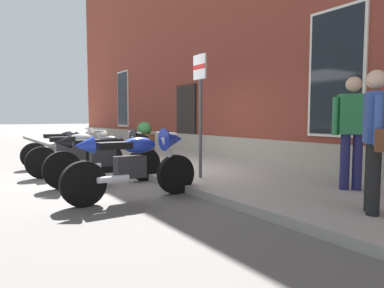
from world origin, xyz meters
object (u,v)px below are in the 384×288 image
pedestrian_blue_top (374,134)px  parking_sign (200,97)px  barrel_planter (145,142)px  motorcycle_blue_sport (138,161)px  pedestrian_striped_shirt (353,127)px  motorcycle_black_sport (110,154)px  motorcycle_black_naked (68,148)px  motorcycle_grey_naked (77,153)px

pedestrian_blue_top → parking_sign: (-2.99, -0.29, 0.56)m
pedestrian_blue_top → barrel_planter: 6.58m
motorcycle_blue_sport → pedestrian_striped_shirt: pedestrian_striped_shirt is taller
motorcycle_black_sport → motorcycle_black_naked: bearing=-178.1°
motorcycle_black_naked → motorcycle_blue_sport: (4.09, 0.04, 0.10)m
motorcycle_grey_naked → barrel_planter: size_ratio=2.03×
pedestrian_striped_shirt → parking_sign: (-2.12, -1.31, 0.50)m
parking_sign → pedestrian_blue_top: bearing=5.6°
motorcycle_black_naked → motorcycle_black_sport: 2.75m
motorcycle_blue_sport → pedestrian_striped_shirt: size_ratio=1.23×
motorcycle_black_sport → barrel_planter: bearing=143.1°
motorcycle_black_naked → motorcycle_blue_sport: motorcycle_blue_sport is taller
motorcycle_blue_sport → parking_sign: size_ratio=0.93×
parking_sign → barrel_planter: (-3.56, 0.61, -1.04)m
motorcycle_black_sport → parking_sign: 1.95m
motorcycle_blue_sport → motorcycle_black_naked: bearing=-179.5°
motorcycle_black_sport → pedestrian_striped_shirt: bearing=40.9°
motorcycle_grey_naked → motorcycle_blue_sport: 2.68m
pedestrian_striped_shirt → pedestrian_blue_top: size_ratio=1.05×
pedestrian_blue_top → motorcycle_black_sport: bearing=-157.4°
motorcycle_black_naked → pedestrian_striped_shirt: size_ratio=1.23×
motorcycle_black_naked → motorcycle_grey_naked: bearing=-5.7°
motorcycle_grey_naked → barrel_planter: bearing=120.4°
barrel_planter → pedestrian_blue_top: bearing=-2.8°
motorcycle_grey_naked → pedestrian_striped_shirt: size_ratio=1.18×
motorcycle_black_sport → pedestrian_blue_top: pedestrian_blue_top is taller
motorcycle_black_sport → barrel_planter: (-2.61, 1.96, -0.00)m
pedestrian_striped_shirt → parking_sign: bearing=-148.2°
motorcycle_grey_naked → motorcycle_black_sport: motorcycle_black_sport is taller
pedestrian_blue_top → parking_sign: 3.05m
motorcycle_grey_naked → motorcycle_blue_sport: bearing=3.8°
motorcycle_blue_sport → parking_sign: 1.78m
barrel_planter → pedestrian_striped_shirt: bearing=7.1°
motorcycle_black_naked → parking_sign: parking_sign is taller
motorcycle_black_naked → motorcycle_grey_naked: size_ratio=1.05×
motorcycle_black_naked → motorcycle_blue_sport: bearing=0.5°
motorcycle_black_sport → motorcycle_grey_naked: bearing=-170.1°
motorcycle_grey_naked → pedestrian_striped_shirt: 5.30m
motorcycle_grey_naked → parking_sign: bearing=34.8°
motorcycle_grey_naked → motorcycle_black_sport: (1.32, 0.23, 0.08)m
motorcycle_grey_naked → barrel_planter: 2.54m
motorcycle_black_naked → motorcycle_black_sport: (2.75, 0.09, 0.08)m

